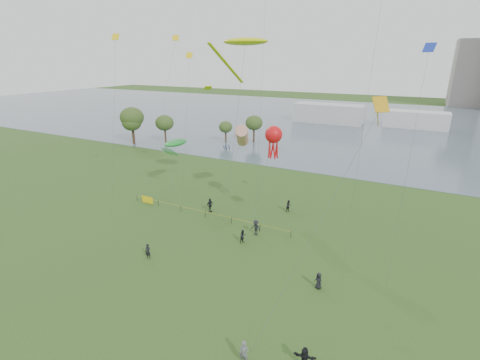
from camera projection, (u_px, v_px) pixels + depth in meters
The scene contains 21 objects.
ground_plane at pixel (187, 300), 30.35m from camera, with size 400.00×400.00×0.00m, color #203E13.
lake at pixel (368, 123), 113.87m from camera, with size 400.00×120.00×0.08m, color #4E5F6C.
building_low at pixel (473, 73), 151.98m from camera, with size 16.00×18.00×28.00m, color gray.
pavilion_left at pixel (328, 113), 114.00m from camera, with size 22.00×8.00×6.00m, color silver.
pavilion_right at pixel (416, 120), 105.22m from camera, with size 18.00×7.00×5.00m, color silver.
trees at pixel (165, 121), 84.94m from camera, with size 30.66×20.18×8.92m.
fence at pixel (169, 205), 48.72m from camera, with size 24.07×0.07×1.05m.
kite_flyer at pixel (244, 353), 23.68m from camera, with size 0.68×0.44×1.85m, color slate.
spectator_a at pixel (243, 236), 39.52m from camera, with size 0.79×0.61×1.62m, color black.
spectator_b at pixel (256, 228), 41.20m from camera, with size 1.24×0.71×1.92m, color black.
spectator_c at pixel (210, 205), 47.48m from camera, with size 1.15×0.48×1.97m, color black.
spectator_d at pixel (319, 281), 31.62m from camera, with size 0.78×0.51×1.59m, color black.
spectator_e at pixel (305, 358), 23.37m from camera, with size 1.56×0.50×1.68m, color black.
spectator_f at pixel (148, 251), 36.36m from camera, with size 0.61×0.40×1.68m, color black.
spectator_g at pixel (289, 206), 47.57m from camera, with size 0.82×0.64×1.69m, color black.
kite_stingray at pixel (245, 42), 38.90m from camera, with size 5.40×10.16×22.17m.
kite_windsock at pixel (242, 136), 48.45m from camera, with size 4.20×8.45×11.63m.
kite_creature at pixel (175, 143), 52.71m from camera, with size 3.77×7.81×8.29m.
kite_octopus at pixel (274, 135), 41.31m from camera, with size 2.07×7.35×12.44m.
kite_delta at pixel (375, 117), 27.69m from camera, with size 5.95×13.60×17.05m.
small_kites at pixel (240, 18), 39.44m from camera, with size 35.36×10.16×12.25m.
Camera 1 is at (15.88, -20.13, 19.88)m, focal length 26.00 mm.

